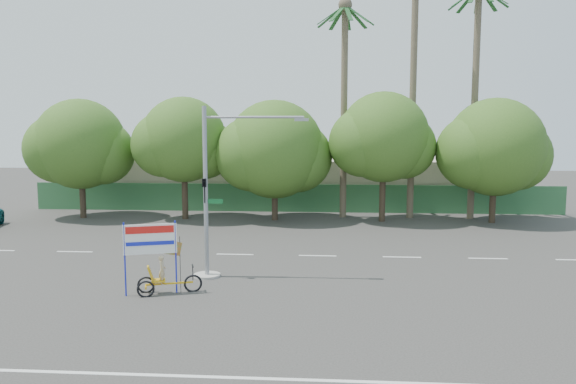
{
  "coord_description": "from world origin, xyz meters",
  "views": [
    {
      "loc": [
        2.45,
        -18.35,
        6.27
      ],
      "look_at": [
        0.83,
        4.48,
        3.5
      ],
      "focal_mm": 35.0,
      "sensor_mm": 36.0,
      "label": 1
    }
  ],
  "objects": [
    {
      "name": "ground",
      "position": [
        0.0,
        0.0,
        0.0
      ],
      "size": [
        120.0,
        120.0,
        0.0
      ],
      "primitive_type": "plane",
      "color": "#33302D",
      "rests_on": "ground"
    },
    {
      "name": "fence",
      "position": [
        0.0,
        21.5,
        1.0
      ],
      "size": [
        38.0,
        0.08,
        2.0
      ],
      "primitive_type": "cube",
      "color": "#336B3D",
      "rests_on": "ground"
    },
    {
      "name": "building_left",
      "position": [
        -10.0,
        26.0,
        2.0
      ],
      "size": [
        12.0,
        8.0,
        4.0
      ],
      "primitive_type": "cube",
      "color": "beige",
      "rests_on": "ground"
    },
    {
      "name": "building_right",
      "position": [
        8.0,
        26.0,
        1.8
      ],
      "size": [
        14.0,
        8.0,
        3.6
      ],
      "primitive_type": "cube",
      "color": "beige",
      "rests_on": "ground"
    },
    {
      "name": "tree_far_left",
      "position": [
        -14.05,
        18.0,
        4.76
      ],
      "size": [
        7.14,
        6.0,
        7.96
      ],
      "color": "#473828",
      "rests_on": "ground"
    },
    {
      "name": "tree_left",
      "position": [
        -7.05,
        18.0,
        5.06
      ],
      "size": [
        6.66,
        5.6,
        8.07
      ],
      "color": "#473828",
      "rests_on": "ground"
    },
    {
      "name": "tree_center",
      "position": [
        -1.05,
        18.0,
        4.47
      ],
      "size": [
        7.62,
        6.4,
        7.85
      ],
      "color": "#473828",
      "rests_on": "ground"
    },
    {
      "name": "tree_right",
      "position": [
        5.95,
        18.0,
        5.24
      ],
      "size": [
        6.9,
        5.8,
        8.36
      ],
      "color": "#473828",
      "rests_on": "ground"
    },
    {
      "name": "tree_far_right",
      "position": [
        12.95,
        18.0,
        4.64
      ],
      "size": [
        7.38,
        6.2,
        7.94
      ],
      "color": "#473828",
      "rests_on": "ground"
    },
    {
      "name": "palm_tall",
      "position": [
        8.0,
        19.5,
        10.46
      ],
      "size": [
        3.73,
        3.79,
        17.45
      ],
      "color": "#70604C",
      "rests_on": "ground"
    },
    {
      "name": "palm_mid",
      "position": [
        12.0,
        19.5,
        9.4
      ],
      "size": [
        3.73,
        3.79,
        15.45
      ],
      "color": "#70604C",
      "rests_on": "ground"
    },
    {
      "name": "palm_short",
      "position": [
        3.5,
        19.5,
        8.86
      ],
      "size": [
        3.73,
        3.79,
        14.45
      ],
      "color": "#70604C",
      "rests_on": "ground"
    },
    {
      "name": "traffic_signal",
      "position": [
        -2.2,
        3.98,
        2.92
      ],
      "size": [
        4.72,
        1.1,
        7.0
      ],
      "color": "gray",
      "rests_on": "ground"
    },
    {
      "name": "trike_billboard",
      "position": [
        -3.77,
        1.52,
        1.12
      ],
      "size": [
        2.72,
        1.14,
        2.78
      ],
      "rotation": [
        0.0,
        0.0,
        0.3
      ],
      "color": "black",
      "rests_on": "ground"
    }
  ]
}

